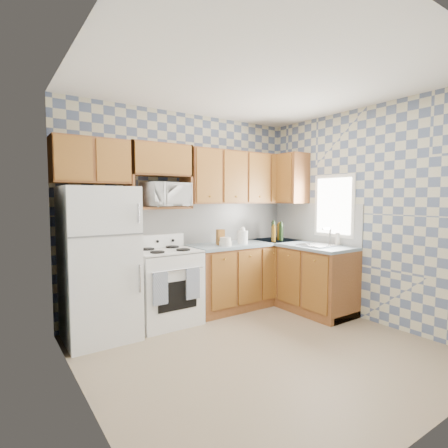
{
  "coord_description": "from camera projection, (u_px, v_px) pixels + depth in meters",
  "views": [
    {
      "loc": [
        -2.29,
        -2.65,
        1.55
      ],
      "look_at": [
        0.05,
        0.75,
        1.25
      ],
      "focal_mm": 28.0,
      "sensor_mm": 36.0,
      "label": 1
    }
  ],
  "objects": [
    {
      "name": "base_cabinets_back",
      "position": [
        246.0,
        275.0,
        5.09
      ],
      "size": [
        1.75,
        0.6,
        0.88
      ],
      "primitive_type": "cube",
      "color": "brown",
      "rests_on": "floor"
    },
    {
      "name": "right_wall",
      "position": [
        364.0,
        214.0,
        4.45
      ],
      "size": [
        0.02,
        3.2,
        2.7
      ],
      "primitive_type": "cube",
      "color": "slate",
      "rests_on": "ground"
    },
    {
      "name": "upper_cabinets_back",
      "position": [
        241.0,
        178.0,
        5.1
      ],
      "size": [
        1.75,
        0.33,
        0.74
      ],
      "primitive_type": "cube",
      "color": "brown",
      "rests_on": "back_wall"
    },
    {
      "name": "dish_towel_right",
      "position": [
        193.0,
        283.0,
        4.16
      ],
      "size": [
        0.18,
        0.02,
        0.37
      ],
      "primitive_type": "cube",
      "color": "navy",
      "rests_on": "stove_body"
    },
    {
      "name": "electric_kettle",
      "position": [
        243.0,
        237.0,
        4.86
      ],
      "size": [
        0.15,
        0.15,
        0.19
      ],
      "primitive_type": "cylinder",
      "color": "white",
      "rests_on": "countertop_back"
    },
    {
      "name": "countertop_right",
      "position": [
        300.0,
        244.0,
        4.97
      ],
      "size": [
        0.63,
        1.6,
        0.04
      ],
      "primitive_type": "cube",
      "color": "slate",
      "rests_on": "base_cabinets_right"
    },
    {
      "name": "food_containers",
      "position": [
        225.0,
        242.0,
        4.66
      ],
      "size": [
        0.17,
        0.17,
        0.11
      ],
      "primitive_type": null,
      "color": "silver",
      "rests_on": "countertop_back"
    },
    {
      "name": "sink",
      "position": [
        319.0,
        245.0,
        4.68
      ],
      "size": [
        0.48,
        0.4,
        0.03
      ],
      "primitive_type": "cube",
      "color": "#B7B7BC",
      "rests_on": "countertop_right"
    },
    {
      "name": "knife_block",
      "position": [
        220.0,
        237.0,
        4.77
      ],
      "size": [
        0.11,
        0.11,
        0.21
      ],
      "primitive_type": "cube",
      "rotation": [
        0.0,
        0.0,
        -0.21
      ],
      "color": "brown",
      "rests_on": "countertop_back"
    },
    {
      "name": "upper_cabinets_fridge",
      "position": [
        90.0,
        161.0,
        3.89
      ],
      "size": [
        0.82,
        0.33,
        0.5
      ],
      "primitive_type": "cube",
      "color": "brown",
      "rests_on": "back_wall"
    },
    {
      "name": "backsplash_right",
      "position": [
        314.0,
        223.0,
        5.11
      ],
      "size": [
        0.02,
        1.6,
        0.56
      ],
      "primitive_type": "cube",
      "color": "white",
      "rests_on": "right_wall"
    },
    {
      "name": "upper_cabinets_right",
      "position": [
        285.0,
        179.0,
        5.35
      ],
      "size": [
        0.33,
        0.7,
        0.74
      ],
      "primitive_type": "cube",
      "color": "brown",
      "rests_on": "right_wall"
    },
    {
      "name": "stove_body",
      "position": [
        166.0,
        287.0,
        4.34
      ],
      "size": [
        0.76,
        0.65,
        0.9
      ],
      "primitive_type": "cube",
      "color": "white",
      "rests_on": "floor"
    },
    {
      "name": "floor",
      "position": [
        261.0,
        350.0,
        3.59
      ],
      "size": [
        3.4,
        3.4,
        0.0
      ],
      "primitive_type": "plane",
      "color": "#8B7759",
      "rests_on": "ground"
    },
    {
      "name": "bottle_3",
      "position": [
        273.0,
        234.0,
        5.08
      ],
      "size": [
        0.06,
        0.06,
        0.23
      ],
      "primitive_type": "cylinder",
      "color": "#5B3B0B",
      "rests_on": "countertop_back"
    },
    {
      "name": "backsplash_back",
      "position": [
        211.0,
        223.0,
        5.03
      ],
      "size": [
        2.6,
        0.02,
        0.56
      ],
      "primitive_type": "cube",
      "color": "white",
      "rests_on": "back_wall"
    },
    {
      "name": "microwave",
      "position": [
        166.0,
        195.0,
        4.38
      ],
      "size": [
        0.6,
        0.45,
        0.3
      ],
      "primitive_type": "imported",
      "rotation": [
        0.0,
        0.0,
        0.16
      ],
      "color": "white",
      "rests_on": "microwave_shelf"
    },
    {
      "name": "refrigerator",
      "position": [
        99.0,
        263.0,
        3.83
      ],
      "size": [
        0.75,
        0.7,
        1.68
      ],
      "primitive_type": "cube",
      "color": "white",
      "rests_on": "floor"
    },
    {
      "name": "window",
      "position": [
        334.0,
        206.0,
        4.81
      ],
      "size": [
        0.02,
        0.66,
        0.86
      ],
      "primitive_type": "cube",
      "color": "silver",
      "rests_on": "right_wall"
    },
    {
      "name": "dish_towel_left",
      "position": [
        160.0,
        288.0,
        3.92
      ],
      "size": [
        0.18,
        0.02,
        0.37
      ],
      "primitive_type": "cube",
      "color": "navy",
      "rests_on": "stove_body"
    },
    {
      "name": "microwave_shelf",
      "position": [
        159.0,
        208.0,
        4.4
      ],
      "size": [
        0.8,
        0.33,
        0.03
      ],
      "primitive_type": "cube",
      "color": "brown",
      "rests_on": "back_wall"
    },
    {
      "name": "bottle_0",
      "position": [
        273.0,
        231.0,
        5.18
      ],
      "size": [
        0.06,
        0.06,
        0.29
      ],
      "primitive_type": "cylinder",
      "color": "black",
      "rests_on": "countertop_back"
    },
    {
      "name": "cooktop",
      "position": [
        165.0,
        251.0,
        4.3
      ],
      "size": [
        0.76,
        0.65,
        0.02
      ],
      "primitive_type": "cube",
      "color": "silver",
      "rests_on": "stove_body"
    },
    {
      "name": "countertop_back",
      "position": [
        247.0,
        244.0,
        5.05
      ],
      "size": [
        1.77,
        0.63,
        0.04
      ],
      "primitive_type": "cube",
      "color": "slate",
      "rests_on": "base_cabinets_back"
    },
    {
      "name": "backguard",
      "position": [
        156.0,
        241.0,
        4.52
      ],
      "size": [
        0.76,
        0.08,
        0.17
      ],
      "primitive_type": "cube",
      "color": "white",
      "rests_on": "cooktop"
    },
    {
      "name": "bottle_1",
      "position": [
        281.0,
        232.0,
        5.19
      ],
      "size": [
        0.06,
        0.06,
        0.27
      ],
      "primitive_type": "cylinder",
      "color": "black",
      "rests_on": "countertop_back"
    },
    {
      "name": "soap_bottle",
      "position": [
        338.0,
        239.0,
        4.7
      ],
      "size": [
        0.06,
        0.06,
        0.17
      ],
      "primitive_type": "cylinder",
      "color": "silver",
      "rests_on": "countertop_right"
    },
    {
      "name": "base_cabinets_right",
      "position": [
        299.0,
        276.0,
        5.01
      ],
      "size": [
        0.6,
        1.6,
        0.88
      ],
      "primitive_type": "cube",
      "color": "brown",
      "rests_on": "floor"
    },
    {
      "name": "back_wall",
      "position": [
        186.0,
        213.0,
        4.8
      ],
      "size": [
        3.4,
        0.02,
        2.7
      ],
      "primitive_type": "cube",
      "color": "slate",
      "rests_on": "ground"
    },
    {
      "name": "bottle_2",
      "position": [
        279.0,
        232.0,
        5.3
      ],
      "size": [
        0.06,
        0.06,
        0.25
      ],
      "primitive_type": "cylinder",
      "color": "#5B3B0B",
      "rests_on": "countertop_back"
    }
  ]
}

